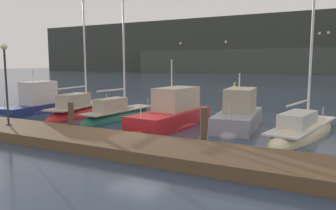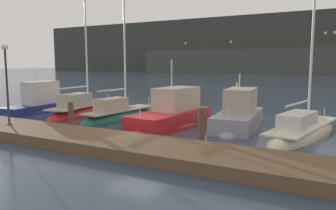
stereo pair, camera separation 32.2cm
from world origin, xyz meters
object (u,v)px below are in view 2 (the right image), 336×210
(sailboat_berth_2, at_px, (83,112))
(sailboat_berth_3, at_px, (120,117))
(motorboat_berth_5, at_px, (238,121))
(channel_buoy, at_px, (237,96))
(motorboat_berth_1, at_px, (37,107))
(rowboat_adrift, at_px, (72,99))
(motorboat_berth_4, at_px, (171,120))
(sailboat_berth_6, at_px, (303,133))
(dock_lamppost, at_px, (6,71))

(sailboat_berth_2, height_order, sailboat_berth_3, sailboat_berth_2)
(motorboat_berth_5, distance_m, channel_buoy, 10.30)
(motorboat_berth_5, relative_size, channel_buoy, 3.21)
(motorboat_berth_1, bearing_deg, rowboat_adrift, 118.39)
(sailboat_berth_3, relative_size, motorboat_berth_4, 1.39)
(sailboat_berth_6, bearing_deg, motorboat_berth_5, 175.49)
(rowboat_adrift, bearing_deg, sailboat_berth_3, -32.57)
(motorboat_berth_4, bearing_deg, sailboat_berth_3, 173.33)
(sailboat_berth_2, height_order, dock_lamppost, sailboat_berth_2)
(motorboat_berth_5, xyz_separation_m, dock_lamppost, (-9.73, -6.97, 2.78))
(motorboat_berth_4, distance_m, channel_buoy, 11.25)
(motorboat_berth_4, relative_size, rowboat_adrift, 1.90)
(motorboat_berth_4, bearing_deg, dock_lamppost, -138.80)
(dock_lamppost, xyz_separation_m, rowboat_adrift, (-8.85, 13.16, -3.14))
(sailboat_berth_3, bearing_deg, sailboat_berth_6, 3.78)
(motorboat_berth_4, xyz_separation_m, motorboat_berth_5, (3.41, 1.44, -0.01))
(motorboat_berth_1, xyz_separation_m, motorboat_berth_4, (11.10, -0.08, -0.01))
(channel_buoy, bearing_deg, sailboat_berth_6, -57.27)
(motorboat_berth_1, distance_m, channel_buoy, 15.95)
(sailboat_berth_2, relative_size, motorboat_berth_4, 1.79)
(motorboat_berth_1, relative_size, sailboat_berth_3, 0.62)
(motorboat_berth_5, height_order, channel_buoy, motorboat_berth_5)
(motorboat_berth_1, distance_m, motorboat_berth_5, 14.57)
(motorboat_berth_1, relative_size, motorboat_berth_4, 0.86)
(motorboat_berth_5, bearing_deg, sailboat_berth_6, -4.51)
(sailboat_berth_3, bearing_deg, motorboat_berth_1, -176.90)
(sailboat_berth_6, bearing_deg, motorboat_berth_1, -176.49)
(dock_lamppost, bearing_deg, motorboat_berth_5, 35.61)
(motorboat_berth_4, xyz_separation_m, sailboat_berth_6, (6.76, 1.17, -0.26))
(dock_lamppost, bearing_deg, sailboat_berth_6, 27.14)
(sailboat_berth_6, bearing_deg, sailboat_berth_2, -178.34)
(dock_lamppost, bearing_deg, motorboat_berth_4, 41.20)
(sailboat_berth_3, xyz_separation_m, sailboat_berth_6, (10.73, 0.71, -0.03))
(sailboat_berth_2, bearing_deg, motorboat_berth_4, -5.93)
(motorboat_berth_5, bearing_deg, sailboat_berth_2, -176.43)
(sailboat_berth_2, bearing_deg, rowboat_adrift, 138.75)
(motorboat_berth_5, relative_size, sailboat_berth_6, 0.56)
(sailboat_berth_2, distance_m, motorboat_berth_4, 7.40)
(sailboat_berth_6, height_order, dock_lamppost, sailboat_berth_6)
(sailboat_berth_3, height_order, rowboat_adrift, sailboat_berth_3)
(sailboat_berth_6, relative_size, rowboat_adrift, 3.09)
(rowboat_adrift, bearing_deg, channel_buoy, 13.17)
(sailboat_berth_2, xyz_separation_m, rowboat_adrift, (-7.83, 6.86, -0.16))
(sailboat_berth_2, distance_m, sailboat_berth_3, 3.40)
(motorboat_berth_4, height_order, motorboat_berth_5, motorboat_berth_4)
(sailboat_berth_6, bearing_deg, rowboat_adrift, 163.61)
(motorboat_berth_4, distance_m, rowboat_adrift, 16.99)
(motorboat_berth_4, height_order, sailboat_berth_6, sailboat_berth_6)
(sailboat_berth_2, relative_size, sailboat_berth_6, 1.10)
(sailboat_berth_3, bearing_deg, sailboat_berth_2, 174.94)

